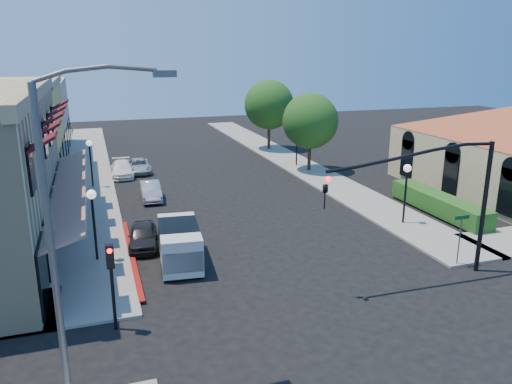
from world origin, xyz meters
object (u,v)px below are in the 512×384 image
object	(u,v)px
lamppost_left_near	(93,207)
parked_car_d	(139,166)
parked_car_c	(122,169)
street_name_sign	(460,232)
secondary_signal	(111,271)
cobra_streetlight	(63,227)
parked_car_b	(151,191)
white_van	(179,242)
lamppost_right_far	(297,135)
signal_mast_arm	(446,189)
lamppost_left_far	(90,152)
parked_car_a	(143,236)
lamppost_right_near	(407,179)
street_tree_a	(310,121)
street_tree_b	(269,105)

from	to	relation	value
lamppost_left_near	parked_car_d	distance (m)	18.51
lamppost_left_near	parked_car_c	xyz separation A→B (m)	(2.30, 17.00, -2.13)
street_name_sign	lamppost_left_near	xyz separation A→B (m)	(-16.00, 5.80, 1.04)
street_name_sign	secondary_signal	bearing A→B (deg)	-177.07
cobra_streetlight	parked_car_b	world-z (taller)	cobra_streetlight
white_van	parked_car_c	bearing A→B (deg)	94.43
lamppost_right_far	signal_mast_arm	bearing A→B (deg)	-96.70
lamppost_left_far	parked_car_a	world-z (taller)	lamppost_left_far
lamppost_right_near	parked_car_c	distance (m)	22.57
lamppost_right_near	parked_car_a	world-z (taller)	lamppost_right_near
signal_mast_arm	lamppost_right_far	xyz separation A→B (m)	(2.64, 22.50, -1.35)
street_tree_a	parked_car_d	size ratio (longest dim) A/B	1.63
street_name_sign	lamppost_left_far	bearing A→B (deg)	128.94
street_tree_b	cobra_streetlight	world-z (taller)	cobra_streetlight
parked_car_c	cobra_streetlight	bearing A→B (deg)	-94.47
lamppost_left_far	parked_car_c	distance (m)	4.34
street_tree_b	lamppost_right_far	size ratio (longest dim) A/B	1.97
lamppost_left_far	parked_car_a	distance (m)	13.16
secondary_signal	cobra_streetlight	distance (m)	4.65
lamppost_left_near	lamppost_right_far	bearing A→B (deg)	43.26
cobra_streetlight	lamppost_right_near	xyz separation A→B (m)	(17.65, 10.00, -2.53)
lamppost_right_near	parked_car_b	bearing A→B (deg)	143.76
white_van	parked_car_b	world-z (taller)	white_van
street_tree_a	street_tree_b	xyz separation A→B (m)	(0.00, 10.00, 0.35)
parked_car_d	lamppost_right_near	bearing A→B (deg)	-52.53
parked_car_d	cobra_streetlight	bearing A→B (deg)	-97.82
street_name_sign	lamppost_left_near	size ratio (longest dim) A/B	0.70
street_tree_b	signal_mast_arm	xyz separation A→B (m)	(-2.94, -30.50, -0.46)
parked_car_b	street_name_sign	bearing A→B (deg)	-50.05
street_tree_a	signal_mast_arm	size ratio (longest dim) A/B	0.81
cobra_streetlight	lamppost_left_far	xyz separation A→B (m)	(0.65, 24.00, -2.53)
lamppost_right_far	parked_car_a	distance (m)	20.96
street_tree_b	secondary_signal	world-z (taller)	street_tree_b
secondary_signal	lamppost_right_near	size ratio (longest dim) A/B	0.93
street_tree_a	parked_car_a	world-z (taller)	street_tree_a
cobra_streetlight	lamppost_right_far	size ratio (longest dim) A/B	2.61
parked_car_b	parked_car_d	xyz separation A→B (m)	(0.00, 8.25, -0.05)
lamppost_right_far	lamppost_left_far	bearing A→B (deg)	-173.29
signal_mast_arm	lamppost_right_near	world-z (taller)	signal_mast_arm
cobra_streetlight	lamppost_right_near	bearing A→B (deg)	29.54
street_tree_b	signal_mast_arm	size ratio (longest dim) A/B	0.88
secondary_signal	lamppost_left_far	xyz separation A→B (m)	(-0.50, 20.59, 0.42)
lamppost_left_near	parked_car_b	distance (m)	10.64
street_name_sign	parked_car_c	size ratio (longest dim) A/B	0.60
secondary_signal	parked_car_b	distance (m)	16.74
secondary_signal	parked_car_d	xyz separation A→B (m)	(3.20, 24.59, -1.77)
street_tree_a	parked_car_b	distance (m)	14.70
cobra_streetlight	parked_car_a	distance (m)	12.50
street_tree_b	lamppost_left_near	bearing A→B (deg)	-125.79
secondary_signal	white_van	distance (m)	6.19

